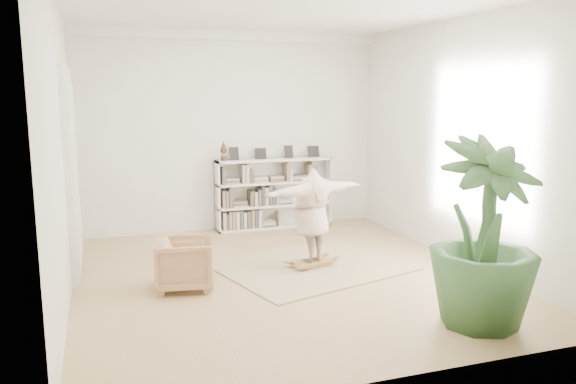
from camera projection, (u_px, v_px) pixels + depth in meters
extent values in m
plane|color=tan|center=(283.00, 276.00, 7.75)|extent=(6.00, 6.00, 0.00)
plane|color=silver|center=(232.00, 132.00, 10.24)|extent=(5.50, 0.00, 5.50)
plane|color=silver|center=(396.00, 178.00, 4.64)|extent=(5.50, 0.00, 5.50)
plane|color=silver|center=(60.00, 153.00, 6.57)|extent=(0.00, 6.00, 6.00)
plane|color=silver|center=(459.00, 141.00, 8.31)|extent=(0.00, 6.00, 6.00)
plane|color=white|center=(283.00, 5.00, 7.13)|extent=(6.00, 6.00, 0.00)
cube|color=white|center=(231.00, 35.00, 9.89)|extent=(5.50, 0.12, 0.18)
cube|color=white|center=(71.00, 172.00, 7.87)|extent=(0.08, 1.78, 2.92)
cube|color=silver|center=(71.00, 176.00, 7.50)|extent=(0.06, 0.78, 2.80)
cube|color=silver|center=(73.00, 169.00, 8.25)|extent=(0.06, 0.78, 2.80)
cube|color=silver|center=(217.00, 197.00, 10.15)|extent=(0.04, 0.35, 1.30)
cube|color=silver|center=(328.00, 190.00, 10.84)|extent=(0.04, 0.35, 1.30)
cube|color=silver|center=(272.00, 192.00, 10.64)|extent=(2.20, 0.04, 1.30)
cube|color=silver|center=(275.00, 226.00, 10.60)|extent=(2.20, 0.35, 0.04)
cube|color=silver|center=(274.00, 205.00, 10.53)|extent=(2.20, 0.35, 0.04)
cube|color=silver|center=(274.00, 182.00, 10.46)|extent=(2.20, 0.35, 0.04)
cube|color=silver|center=(274.00, 160.00, 10.39)|extent=(2.20, 0.35, 0.04)
cube|color=black|center=(234.00, 153.00, 10.17)|extent=(0.18, 0.07, 0.24)
cube|color=black|center=(260.00, 153.00, 10.33)|extent=(0.18, 0.07, 0.24)
cube|color=black|center=(289.00, 152.00, 10.50)|extent=(0.18, 0.07, 0.24)
cube|color=black|center=(314.00, 151.00, 10.66)|extent=(0.18, 0.07, 0.24)
imported|color=tan|center=(185.00, 263.00, 7.24)|extent=(0.83, 0.81, 0.66)
cube|color=tan|center=(312.00, 267.00, 8.15)|extent=(2.95, 2.61, 0.02)
cube|color=olive|center=(312.00, 262.00, 8.14)|extent=(0.61, 0.46, 0.03)
cube|color=olive|center=(312.00, 264.00, 8.15)|extent=(0.37, 0.15, 0.04)
cube|color=olive|center=(312.00, 264.00, 8.15)|extent=(0.37, 0.15, 0.04)
cube|color=olive|center=(312.00, 262.00, 8.14)|extent=(0.22, 0.11, 0.11)
cube|color=olive|center=(312.00, 262.00, 8.14)|extent=(0.22, 0.11, 0.11)
imported|color=beige|center=(312.00, 212.00, 8.02)|extent=(1.73, 0.89, 1.36)
imported|color=#32592C|center=(484.00, 233.00, 5.97)|extent=(1.28, 1.28, 2.05)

